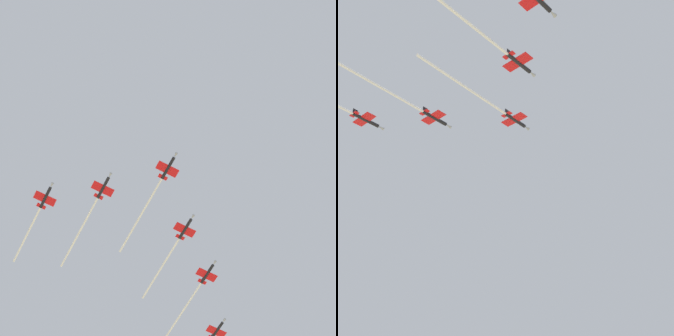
# 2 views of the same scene
# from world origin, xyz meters

# --- Properties ---
(jet_lead) EXTENTS (14.38, 52.46, 2.79)m
(jet_lead) POSITION_xyz_m (4.33, 11.05, 219.34)
(jet_lead) COLOR black
(jet_port_inner) EXTENTS (13.43, 47.80, 2.79)m
(jet_port_inner) POSITION_xyz_m (27.68, 26.13, 218.33)
(jet_port_inner) COLOR black
(jet_starboard_inner) EXTENTS (14.10, 51.11, 2.79)m
(jet_starboard_inner) POSITION_xyz_m (-11.07, 35.37, 220.36)
(jet_starboard_inner) COLOR black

